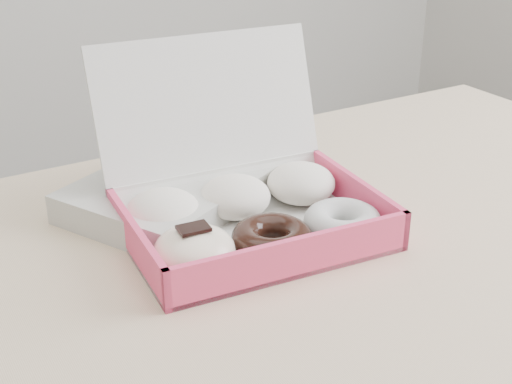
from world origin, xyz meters
TOP-DOWN VIEW (x-y plane):
  - table at (0.00, 0.00)m, footprint 1.20×0.80m
  - donut_box at (-0.12, 0.07)m, footprint 0.34×0.31m
  - newspapers at (-0.17, 0.19)m, footprint 0.32×0.30m

SIDE VIEW (x-z plane):
  - table at x=0.00m, z-range 0.30..1.05m
  - newspapers at x=-0.17m, z-range 0.75..0.79m
  - donut_box at x=-0.12m, z-range 0.67..0.90m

